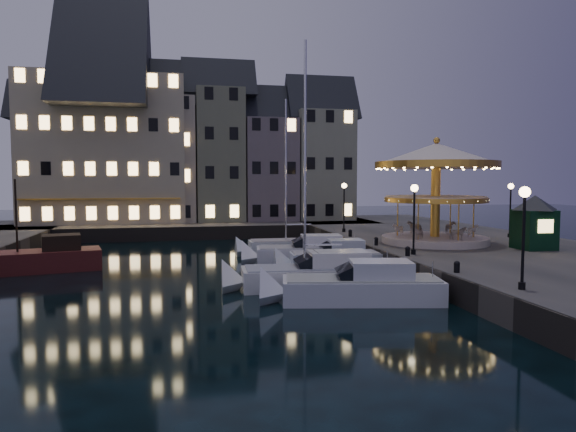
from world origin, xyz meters
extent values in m
plane|color=black|center=(0.00, 0.00, 0.00)|extent=(160.00, 160.00, 0.00)
cube|color=#474442|center=(14.00, 6.00, 0.65)|extent=(16.00, 56.00, 1.30)
cube|color=#474442|center=(-8.00, 28.00, 0.65)|extent=(44.00, 12.00, 1.30)
cube|color=#47423A|center=(6.00, 6.00, 0.65)|extent=(0.15, 44.00, 1.30)
cube|color=#47423A|center=(-6.00, 22.00, 0.65)|extent=(48.00, 0.15, 1.30)
cylinder|color=black|center=(7.20, -9.00, 1.45)|extent=(0.28, 0.28, 0.30)
cylinder|color=black|center=(7.20, -9.00, 3.20)|extent=(0.12, 0.12, 3.80)
sphere|color=#FFD18C|center=(7.20, -9.00, 5.25)|extent=(0.44, 0.44, 0.44)
cylinder|color=black|center=(7.20, 1.00, 1.45)|extent=(0.28, 0.28, 0.30)
cylinder|color=black|center=(7.20, 1.00, 3.20)|extent=(0.12, 0.12, 3.80)
sphere|color=#FFD18C|center=(7.20, 1.00, 5.25)|extent=(0.44, 0.44, 0.44)
cylinder|color=black|center=(7.20, 14.50, 1.45)|extent=(0.28, 0.28, 0.30)
cylinder|color=black|center=(7.20, 14.50, 3.20)|extent=(0.12, 0.12, 3.80)
sphere|color=#FFD18C|center=(7.20, 14.50, 5.25)|extent=(0.44, 0.44, 0.44)
cylinder|color=black|center=(18.50, 8.00, 1.45)|extent=(0.28, 0.28, 0.30)
cylinder|color=black|center=(18.50, 8.00, 3.20)|extent=(0.12, 0.12, 3.80)
sphere|color=#FFD18C|center=(18.50, 8.00, 5.25)|extent=(0.44, 0.44, 0.44)
cylinder|color=black|center=(6.60, -5.00, 1.50)|extent=(0.28, 0.28, 0.40)
sphere|color=black|center=(6.60, -5.00, 1.72)|extent=(0.30, 0.30, 0.30)
cylinder|color=black|center=(6.60, 0.50, 1.50)|extent=(0.28, 0.28, 0.40)
sphere|color=black|center=(6.60, 0.50, 1.72)|extent=(0.30, 0.30, 0.30)
cylinder|color=black|center=(6.60, 5.50, 1.50)|extent=(0.28, 0.28, 0.40)
sphere|color=black|center=(6.60, 5.50, 1.72)|extent=(0.30, 0.30, 0.30)
cylinder|color=black|center=(6.60, 11.00, 1.50)|extent=(0.28, 0.28, 0.40)
sphere|color=black|center=(6.60, 11.00, 1.72)|extent=(0.30, 0.30, 0.30)
cube|color=gray|center=(-19.50, 30.00, 6.80)|extent=(5.00, 8.00, 11.00)
cube|color=#7C6C60|center=(-14.05, 30.00, 7.30)|extent=(5.60, 8.00, 12.00)
cube|color=#B0A58B|center=(-8.00, 30.00, 7.80)|extent=(6.20, 8.00, 13.00)
cube|color=slate|center=(-2.25, 30.00, 8.30)|extent=(5.00, 8.00, 14.00)
cube|color=slate|center=(3.20, 30.00, 6.80)|extent=(5.60, 8.00, 11.00)
cube|color=gray|center=(9.25, 30.00, 7.30)|extent=(6.20, 8.00, 12.00)
cube|color=#C4B994|center=(-14.00, 30.00, 8.80)|extent=(16.00, 9.00, 15.00)
cube|color=silver|center=(1.96, -4.59, 0.45)|extent=(7.74, 3.84, 1.30)
cube|color=gray|center=(1.96, -4.59, 1.12)|extent=(7.34, 3.57, 0.10)
cube|color=silver|center=(2.83, -4.76, 1.55)|extent=(3.12, 2.36, 0.80)
cube|color=black|center=(1.38, -4.48, 1.45)|extent=(1.55, 1.93, 0.97)
cube|color=silver|center=(0.86, -1.15, 0.45)|extent=(8.37, 2.85, 1.30)
cube|color=gray|center=(0.86, -1.15, 1.12)|extent=(7.94, 2.64, 0.10)
cube|color=silver|center=(1.85, -1.20, 1.55)|extent=(3.22, 1.98, 0.80)
cube|color=black|center=(0.20, -1.12, 1.45)|extent=(1.44, 1.77, 1.02)
cylinder|color=silver|center=(0.04, -1.11, 6.65)|extent=(0.14, 0.14, 11.11)
cube|color=silver|center=(3.23, 3.90, 0.45)|extent=(5.80, 2.60, 1.30)
cube|color=gray|center=(3.23, 3.90, 1.12)|extent=(5.51, 2.40, 0.10)
cube|color=silver|center=(3.90, 3.84, 1.55)|extent=(2.27, 1.79, 0.80)
cube|color=black|center=(2.78, 3.93, 1.45)|extent=(1.12, 1.59, 0.86)
cube|color=white|center=(2.24, 6.90, 0.45)|extent=(7.39, 3.25, 1.30)
cube|color=gray|center=(2.24, 6.90, 1.12)|extent=(7.01, 3.02, 0.10)
cube|color=white|center=(3.09, 6.79, 1.55)|extent=(2.92, 2.11, 0.80)
cube|color=black|center=(1.67, 6.97, 1.45)|extent=(1.40, 1.80, 0.95)
cube|color=silver|center=(2.19, 11.20, 0.45)|extent=(7.02, 2.08, 1.30)
cube|color=gray|center=(2.19, 11.20, 1.12)|extent=(6.66, 1.92, 0.10)
cylinder|color=silver|center=(1.49, 11.20, 5.82)|extent=(0.14, 0.14, 9.44)
cube|color=#5A1C1A|center=(-15.30, 7.12, 0.55)|extent=(8.02, 4.27, 1.50)
cube|color=black|center=(-13.84, 7.46, 1.75)|extent=(2.59, 2.28, 1.02)
cylinder|color=black|center=(-16.28, 6.90, 3.50)|extent=(0.12, 0.12, 4.57)
cylinder|color=beige|center=(11.15, 5.94, 1.53)|extent=(7.36, 7.36, 0.46)
cylinder|color=gold|center=(11.15, 5.94, 4.61)|extent=(0.64, 0.64, 5.70)
cylinder|color=beige|center=(11.15, 5.94, 4.52)|extent=(6.81, 6.81, 0.17)
cylinder|color=gold|center=(11.15, 5.94, 4.35)|extent=(7.07, 7.07, 0.32)
cone|color=beige|center=(11.15, 5.94, 7.56)|extent=(8.46, 8.46, 1.47)
cylinder|color=gold|center=(11.15, 5.94, 6.77)|extent=(8.46, 8.46, 0.46)
sphere|color=gold|center=(11.15, 5.94, 8.48)|extent=(0.46, 0.46, 0.46)
imported|color=beige|center=(13.61, 6.71, 2.22)|extent=(1.54, 1.11, 0.92)
cube|color=black|center=(15.79, 1.64, 2.56)|extent=(2.13, 2.13, 2.51)
pyramid|color=black|center=(15.79, 1.64, 4.76)|extent=(3.35, 3.35, 0.94)
camera|label=1|loc=(-6.21, -27.20, 5.73)|focal=32.00mm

